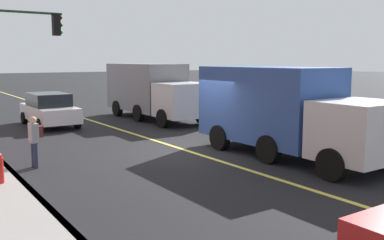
% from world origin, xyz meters
% --- Properties ---
extents(ground, '(200.00, 200.00, 0.00)m').
position_xyz_m(ground, '(0.00, 0.00, 0.00)').
color(ground, black).
extents(curb_edge, '(80.00, 0.16, 0.15)m').
position_xyz_m(curb_edge, '(0.00, 5.93, 0.07)').
color(curb_edge, slate).
rests_on(curb_edge, ground).
extents(lane_stripe_center, '(80.00, 0.16, 0.01)m').
position_xyz_m(lane_stripe_center, '(0.00, 0.00, 0.01)').
color(lane_stripe_center, '#D8CC4C').
rests_on(lane_stripe_center, ground).
extents(car_white, '(4.49, 1.96, 1.62)m').
position_xyz_m(car_white, '(8.80, 2.37, 0.83)').
color(car_white, silver).
rests_on(car_white, ground).
extents(truck_blue, '(7.17, 2.50, 2.99)m').
position_xyz_m(truck_blue, '(-2.42, -2.20, 1.59)').
color(truck_blue, silver).
rests_on(truck_blue, ground).
extents(truck_gray, '(7.67, 2.56, 3.01)m').
position_xyz_m(truck_gray, '(8.25, -3.11, 1.60)').
color(truck_gray, silver).
rests_on(truck_gray, ground).
extents(pedestrian_with_backpack, '(0.38, 0.37, 1.57)m').
position_xyz_m(pedestrian_with_backpack, '(0.64, 5.12, 0.90)').
color(pedestrian_with_backpack, '#262D4C').
rests_on(pedestrian_with_backpack, ground).
extents(traffic_light_mast, '(0.28, 3.89, 5.44)m').
position_xyz_m(traffic_light_mast, '(5.97, 4.76, 3.74)').
color(traffic_light_mast, '#1E3823').
rests_on(traffic_light_mast, ground).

